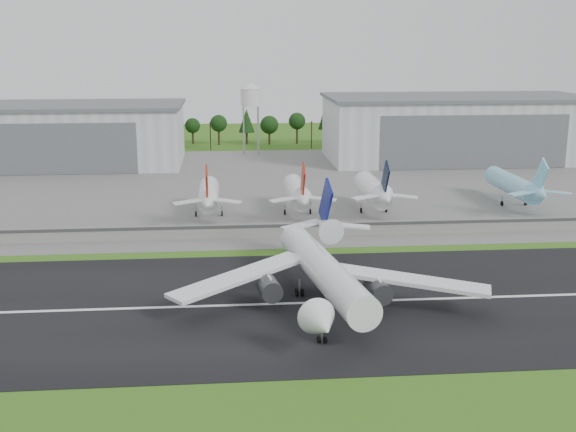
{
  "coord_description": "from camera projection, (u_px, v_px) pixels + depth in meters",
  "views": [
    {
      "loc": [
        -15.86,
        -112.18,
        46.44
      ],
      "look_at": [
        -2.44,
        40.0,
        9.0
      ],
      "focal_mm": 45.0,
      "sensor_mm": 36.0,
      "label": 1
    }
  ],
  "objects": [
    {
      "name": "hangar_west",
      "position": [
        53.0,
        135.0,
        270.91
      ],
      "size": [
        97.0,
        44.0,
        23.2
      ],
      "color": "silver",
      "rests_on": "ground"
    },
    {
      "name": "utility_poles",
      "position": [
        261.0,
        149.0,
        314.44
      ],
      "size": [
        230.0,
        3.0,
        12.0
      ],
      "primitive_type": null,
      "color": "black",
      "rests_on": "ground"
    },
    {
      "name": "main_airliner",
      "position": [
        324.0,
        278.0,
        129.15
      ],
      "size": [
        56.65,
        59.19,
        18.17
      ],
      "rotation": [
        0.0,
        0.0,
        3.29
      ],
      "color": "white",
      "rests_on": "runway"
    },
    {
      "name": "parked_jet_red_a",
      "position": [
        208.0,
        196.0,
        191.81
      ],
      "size": [
        7.36,
        31.29,
        16.54
      ],
      "color": "white",
      "rests_on": "ground"
    },
    {
      "name": "runway_centerline",
      "position": [
        316.0,
        303.0,
        130.59
      ],
      "size": [
        220.0,
        1.0,
        0.02
      ],
      "primitive_type": "cube",
      "color": "white",
      "rests_on": "runway"
    },
    {
      "name": "runway",
      "position": [
        316.0,
        303.0,
        130.61
      ],
      "size": [
        320.0,
        60.0,
        0.1
      ],
      "primitive_type": "cube",
      "color": "black",
      "rests_on": "ground"
    },
    {
      "name": "water_tower",
      "position": [
        251.0,
        95.0,
        293.66
      ],
      "size": [
        8.4,
        8.4,
        29.4
      ],
      "color": "#99999E",
      "rests_on": "ground"
    },
    {
      "name": "apron",
      "position": [
        274.0,
        185.0,
        237.03
      ],
      "size": [
        320.0,
        150.0,
        0.1
      ],
      "primitive_type": "cube",
      "color": "slate",
      "rests_on": "ground"
    },
    {
      "name": "parked_jet_navy",
      "position": [
        375.0,
        191.0,
        195.62
      ],
      "size": [
        7.36,
        31.29,
        16.92
      ],
      "color": "white",
      "rests_on": "ground"
    },
    {
      "name": "treeline",
      "position": [
        260.0,
        144.0,
        328.96
      ],
      "size": [
        320.0,
        16.0,
        22.0
      ],
      "primitive_type": null,
      "color": "black",
      "rests_on": "ground"
    },
    {
      "name": "parked_jet_skyblue",
      "position": [
        517.0,
        186.0,
        204.06
      ],
      "size": [
        7.36,
        37.29,
        16.68
      ],
      "color": "#86C9E7",
      "rests_on": "ground"
    },
    {
      "name": "blast_fence",
      "position": [
        293.0,
        230.0,
        173.71
      ],
      "size": [
        240.0,
        0.61,
        3.5
      ],
      "color": "gray",
      "rests_on": "ground"
    },
    {
      "name": "parked_jet_red_b",
      "position": [
        298.0,
        194.0,
        193.85
      ],
      "size": [
        7.36,
        31.29,
        16.67
      ],
      "color": "silver",
      "rests_on": "ground"
    },
    {
      "name": "hangar_east",
      "position": [
        456.0,
        128.0,
        283.9
      ],
      "size": [
        102.0,
        47.0,
        25.2
      ],
      "color": "silver",
      "rests_on": "ground"
    },
    {
      "name": "ground",
      "position": [
        323.0,
        324.0,
        120.94
      ],
      "size": [
        600.0,
        600.0,
        0.0
      ],
      "primitive_type": "plane",
      "color": "#356117",
      "rests_on": "ground"
    }
  ]
}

